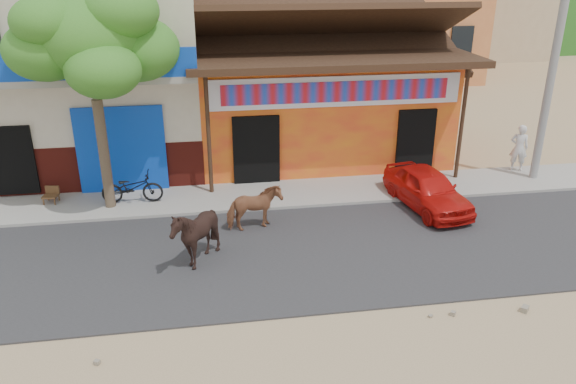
% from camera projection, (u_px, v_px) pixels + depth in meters
% --- Properties ---
extents(ground, '(120.00, 120.00, 0.00)m').
position_uv_depth(ground, '(315.00, 316.00, 10.99)').
color(ground, '#9E825B').
rests_on(ground, ground).
extents(road, '(60.00, 5.00, 0.04)m').
position_uv_depth(road, '(294.00, 254.00, 13.26)').
color(road, '#28282B').
rests_on(road, ground).
extents(sidewalk, '(60.00, 2.00, 0.12)m').
position_uv_depth(sidewalk, '(274.00, 195.00, 16.43)').
color(sidewalk, gray).
rests_on(sidewalk, ground).
extents(dance_club, '(8.00, 6.00, 3.60)m').
position_uv_depth(dance_club, '(315.00, 102.00, 19.69)').
color(dance_club, orange).
rests_on(dance_club, ground).
extents(cafe_building, '(7.00, 6.00, 7.00)m').
position_uv_depth(cafe_building, '(86.00, 58.00, 17.95)').
color(cafe_building, beige).
rests_on(cafe_building, ground).
extents(tree, '(3.00, 3.00, 6.00)m').
position_uv_depth(tree, '(97.00, 99.00, 14.40)').
color(tree, '#2D721E').
rests_on(tree, sidewalk).
extents(utility_pole, '(0.24, 0.24, 8.00)m').
position_uv_depth(utility_pole, '(557.00, 47.00, 16.04)').
color(utility_pole, gray).
rests_on(utility_pole, sidewalk).
extents(cow_tan, '(1.49, 0.94, 1.16)m').
position_uv_depth(cow_tan, '(254.00, 208.00, 14.20)').
color(cow_tan, '#995E3D').
rests_on(cow_tan, road).
extents(cow_dark, '(1.57, 1.46, 1.47)m').
position_uv_depth(cow_dark, '(196.00, 235.00, 12.49)').
color(cow_dark, black).
rests_on(cow_dark, road).
extents(red_car, '(1.81, 3.42, 1.11)m').
position_uv_depth(red_car, '(427.00, 189.00, 15.48)').
color(red_car, red).
rests_on(red_car, road).
extents(scooter, '(1.72, 0.68, 0.89)m').
position_uv_depth(scooter, '(132.00, 188.00, 15.63)').
color(scooter, black).
rests_on(scooter, sidewalk).
extents(pedestrian, '(0.65, 0.56, 1.51)m').
position_uv_depth(pedestrian, '(519.00, 148.00, 17.91)').
color(pedestrian, silver).
rests_on(pedestrian, sidewalk).
extents(cafe_chair_right, '(0.45, 0.45, 0.83)m').
position_uv_depth(cafe_chair_right, '(49.00, 189.00, 15.61)').
color(cafe_chair_right, '#4B3019').
rests_on(cafe_chair_right, sidewalk).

